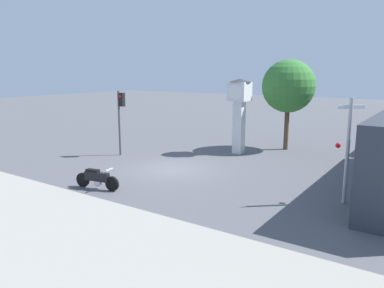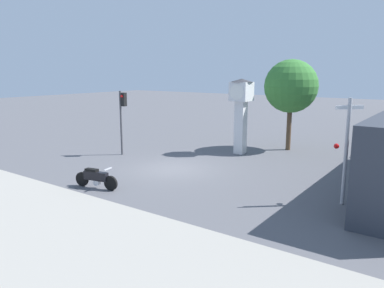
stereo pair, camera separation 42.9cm
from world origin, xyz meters
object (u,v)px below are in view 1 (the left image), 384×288
object	(u,v)px
motorcycle	(97,179)
clock_tower	(239,104)
railroad_crossing_signal	(348,147)
street_tree	(288,86)
traffic_light	(121,111)

from	to	relation	value
motorcycle	clock_tower	bearing A→B (deg)	68.63
railroad_crossing_signal	street_tree	xyz separation A→B (m)	(-5.52, 8.54, 1.86)
motorcycle	street_tree	xyz separation A→B (m)	(3.74, 12.71, 3.62)
clock_tower	railroad_crossing_signal	distance (m)	9.53
railroad_crossing_signal	street_tree	bearing A→B (deg)	122.87
traffic_light	railroad_crossing_signal	bearing A→B (deg)	-5.37
clock_tower	traffic_light	size ratio (longest dim) A/B	1.18
railroad_crossing_signal	street_tree	distance (m)	10.34
clock_tower	street_tree	world-z (taller)	street_tree
clock_tower	traffic_light	bearing A→B (deg)	-140.75
motorcycle	railroad_crossing_signal	xyz separation A→B (m)	(9.26, 4.17, 1.76)
motorcycle	clock_tower	xyz separation A→B (m)	(1.72, 9.93, 2.60)
motorcycle	street_tree	size ratio (longest dim) A/B	0.37
clock_tower	railroad_crossing_signal	xyz separation A→B (m)	(7.54, -5.76, -0.84)
motorcycle	clock_tower	world-z (taller)	clock_tower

